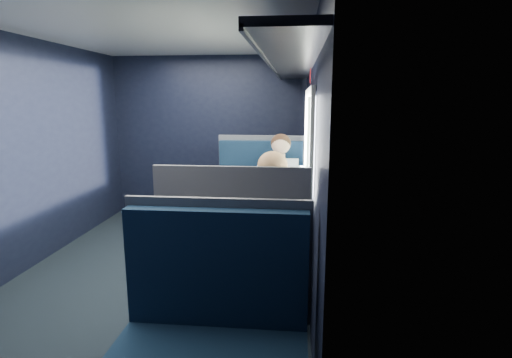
# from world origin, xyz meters

# --- Properties ---
(ground) EXTENTS (2.80, 4.20, 0.01)m
(ground) POSITION_xyz_m (0.00, 0.00, -0.01)
(ground) COLOR black
(room_shell) EXTENTS (3.00, 4.40, 2.40)m
(room_shell) POSITION_xyz_m (0.02, 0.00, 1.48)
(room_shell) COLOR black
(room_shell) RESTS_ON ground
(table) EXTENTS (0.62, 1.00, 0.74)m
(table) POSITION_xyz_m (1.03, 0.00, 0.66)
(table) COLOR #54565E
(table) RESTS_ON ground
(seat_bay_near) EXTENTS (1.04, 0.62, 1.26)m
(seat_bay_near) POSITION_xyz_m (0.84, 0.87, 0.42)
(seat_bay_near) COLOR #0B1C31
(seat_bay_near) RESTS_ON ground
(seat_bay_far) EXTENTS (1.04, 0.62, 1.26)m
(seat_bay_far) POSITION_xyz_m (0.85, -0.87, 0.41)
(seat_bay_far) COLOR #0B1C31
(seat_bay_far) RESTS_ON ground
(seat_row_front) EXTENTS (1.04, 0.51, 1.16)m
(seat_row_front) POSITION_xyz_m (0.85, 1.80, 0.41)
(seat_row_front) COLOR #0B1C31
(seat_row_front) RESTS_ON ground
(seat_row_back) EXTENTS (1.04, 0.51, 1.16)m
(seat_row_back) POSITION_xyz_m (0.85, -1.80, 0.41)
(seat_row_back) COLOR #0B1C31
(seat_row_back) RESTS_ON ground
(man) EXTENTS (0.53, 0.56, 1.32)m
(man) POSITION_xyz_m (1.10, 0.70, 0.72)
(man) COLOR black
(man) RESTS_ON ground
(woman) EXTENTS (0.53, 0.56, 1.32)m
(woman) POSITION_xyz_m (1.10, -0.71, 0.73)
(woman) COLOR black
(woman) RESTS_ON ground
(papers) EXTENTS (0.61, 0.84, 0.01)m
(papers) POSITION_xyz_m (0.96, -0.02, 0.74)
(papers) COLOR white
(papers) RESTS_ON table
(laptop) EXTENTS (0.31, 0.37, 0.24)m
(laptop) POSITION_xyz_m (1.32, 0.08, 0.81)
(laptop) COLOR silver
(laptop) RESTS_ON table
(bottle_small) EXTENTS (0.07, 0.07, 0.24)m
(bottle_small) POSITION_xyz_m (1.25, 0.39, 0.85)
(bottle_small) COLOR silver
(bottle_small) RESTS_ON table
(cup) EXTENTS (0.07, 0.07, 0.09)m
(cup) POSITION_xyz_m (1.33, 0.44, 0.78)
(cup) COLOR white
(cup) RESTS_ON table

